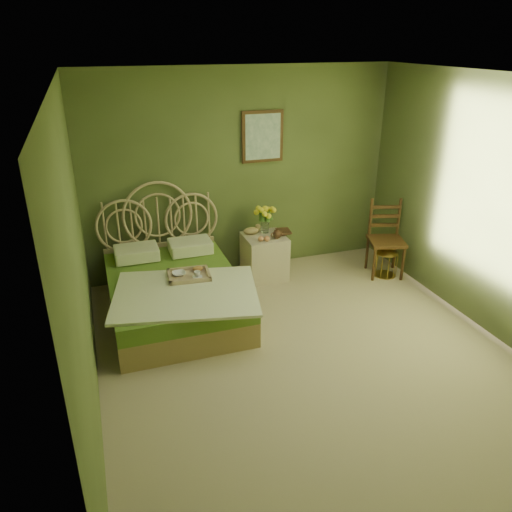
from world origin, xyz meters
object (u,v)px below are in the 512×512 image
object	(u,v)px
bed	(174,290)
birdcage	(386,260)
chair	(384,233)
nightstand	(264,251)

from	to	relation	value
bed	birdcage	xyz separation A→B (m)	(2.80, 0.08, -0.08)
chair	nightstand	bearing A→B (deg)	-177.18
nightstand	chair	bearing A→B (deg)	-13.91
bed	chair	bearing A→B (deg)	4.00
bed	nightstand	world-z (taller)	bed
nightstand	chair	size ratio (longest dim) A/B	1.01
nightstand	chair	distance (m)	1.57
bed	chair	world-z (taller)	bed
nightstand	chair	world-z (taller)	nightstand
bed	chair	size ratio (longest dim) A/B	2.12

